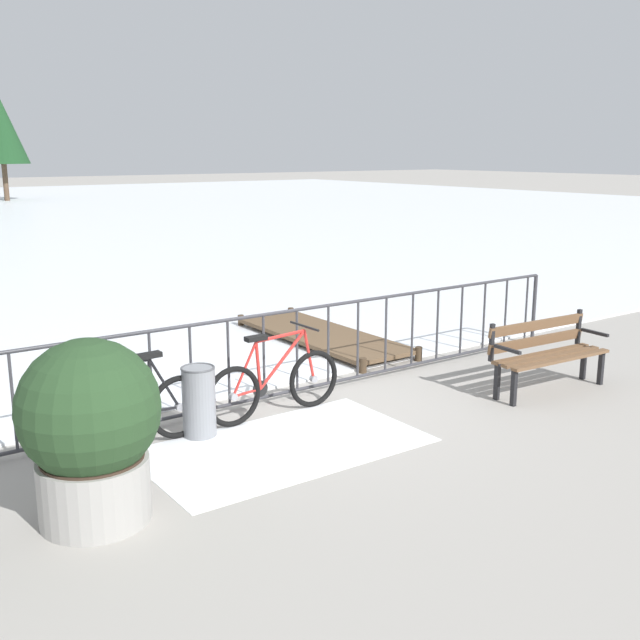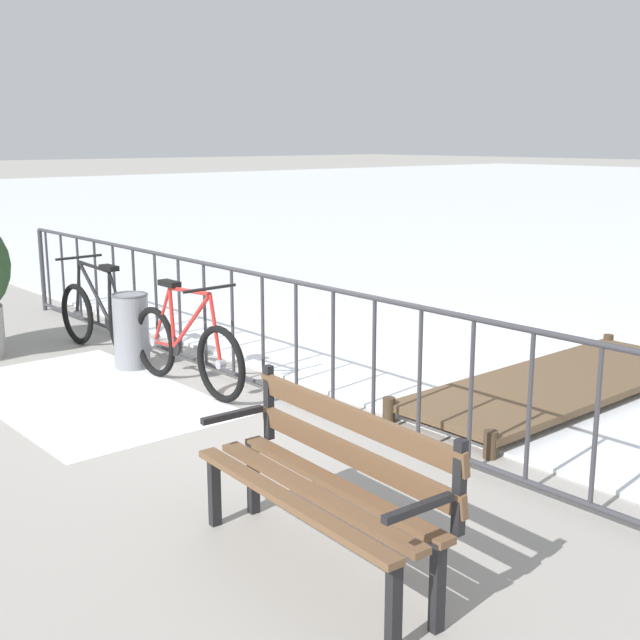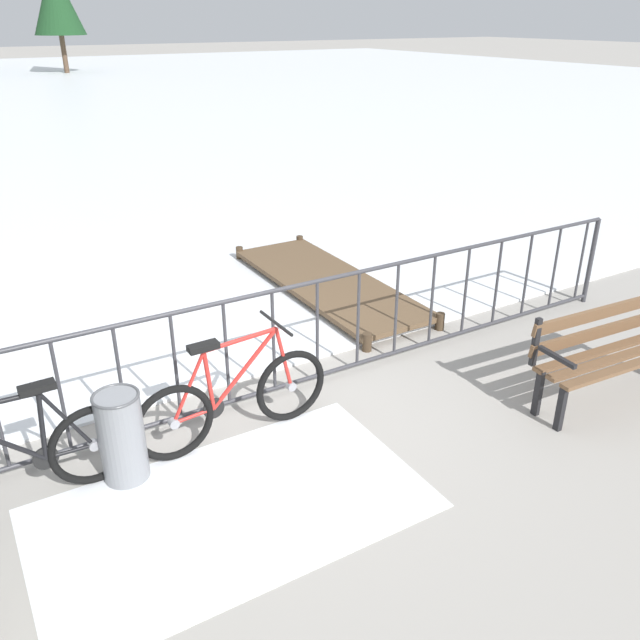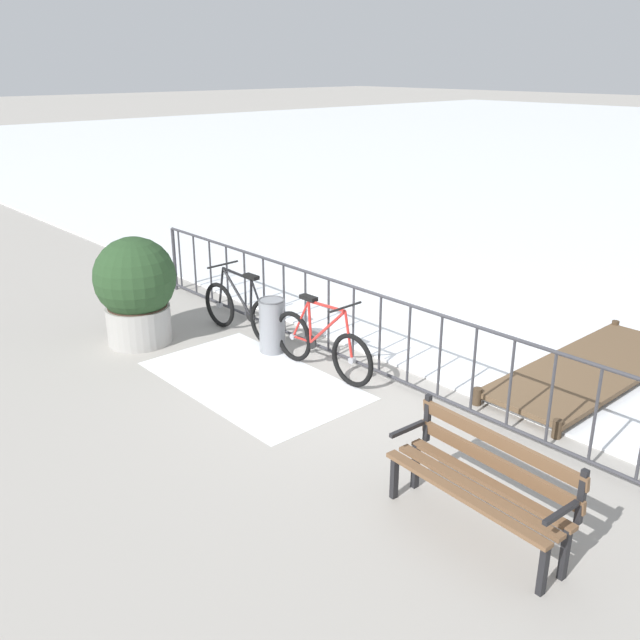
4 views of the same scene
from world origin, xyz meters
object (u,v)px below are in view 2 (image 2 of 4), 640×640
object	(u,v)px
park_bench	(328,474)
bicycle_second	(101,318)
bicycle_near_railing	(186,348)
trash_bin	(131,330)

from	to	relation	value
park_bench	bicycle_second	bearing A→B (deg)	167.04
park_bench	bicycle_near_railing	bearing A→B (deg)	160.71
bicycle_second	park_bench	bearing A→B (deg)	-12.96
park_bench	trash_bin	size ratio (longest dim) A/B	2.22
park_bench	trash_bin	world-z (taller)	park_bench
bicycle_second	park_bench	world-z (taller)	bicycle_second
bicycle_second	park_bench	xyz separation A→B (m)	(4.82, -1.11, 0.14)
bicycle_near_railing	park_bench	bearing A→B (deg)	-19.29
trash_bin	bicycle_near_railing	bearing A→B (deg)	2.26
bicycle_near_railing	park_bench	world-z (taller)	bicycle_near_railing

